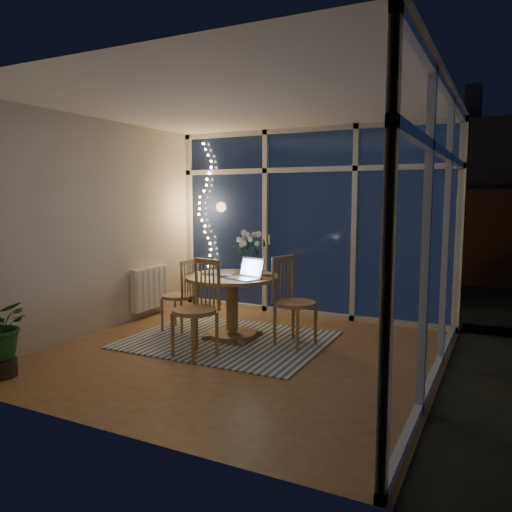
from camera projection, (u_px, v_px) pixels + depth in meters
name	position (u px, v px, depth m)	size (l,w,h in m)	color
floor	(241.00, 353.00, 5.31)	(4.00, 4.00, 0.00)	brown
ceiling	(240.00, 102.00, 5.01)	(4.00, 4.00, 0.00)	white
wall_back	(310.00, 223.00, 6.93)	(4.00, 0.04, 2.60)	beige
wall_front	(100.00, 249.00, 3.39)	(4.00, 0.04, 2.60)	beige
wall_left	(97.00, 226.00, 6.06)	(0.04, 4.00, 2.60)	beige
wall_right	(446.00, 239.00, 4.26)	(0.04, 4.00, 2.60)	beige
window_wall_back	(309.00, 223.00, 6.90)	(4.00, 0.10, 2.60)	silver
window_wall_right	(441.00, 239.00, 4.28)	(0.10, 4.00, 2.60)	silver
radiator	(150.00, 288.00, 6.94)	(0.10, 0.70, 0.58)	white
fairy_lights	(205.00, 206.00, 7.54)	(0.24, 0.10, 1.85)	#FFBD66
garden_patio	(389.00, 287.00, 9.52)	(12.00, 6.00, 0.10)	black
garden_fence	(371.00, 235.00, 10.08)	(11.00, 0.08, 1.80)	#3D2716
neighbour_roof	(414.00, 175.00, 12.45)	(7.00, 3.00, 2.20)	#373A42
garden_shrubs	(295.00, 267.00, 8.63)	(0.90, 0.90, 0.90)	black
rug	(228.00, 340.00, 5.79)	(2.22, 1.78, 0.01)	beige
dining_table	(232.00, 307.00, 5.84)	(1.10, 1.10, 0.75)	#AD8B4E
chair_left	(178.00, 294.00, 6.19)	(0.42, 0.42, 0.91)	#AD8B4E
chair_right	(295.00, 301.00, 5.52)	(0.47, 0.47, 1.02)	#AD8B4E
chair_front	(194.00, 308.00, 5.13)	(0.48, 0.48, 1.03)	#AD8B4E
laptop	(243.00, 268.00, 5.52)	(0.35, 0.30, 0.26)	silver
flower_vase	(248.00, 263.00, 6.09)	(0.20, 0.20, 0.21)	silver
bowl	(268.00, 274.00, 5.75)	(0.15, 0.15, 0.04)	silver
newspapers	(220.00, 272.00, 5.98)	(0.34, 0.26, 0.02)	silver
phone	(224.00, 277.00, 5.66)	(0.12, 0.06, 0.01)	black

